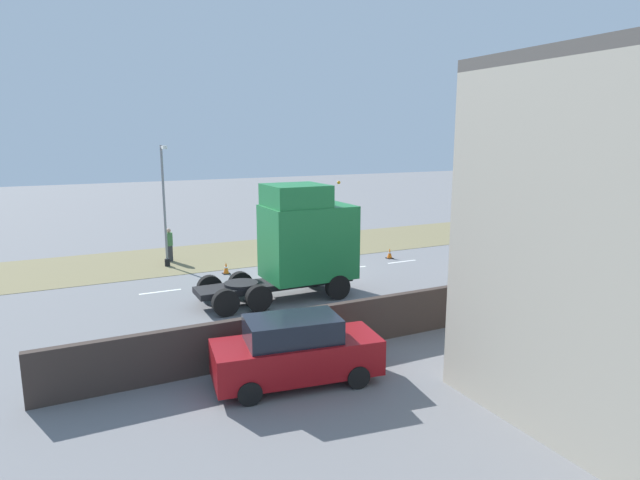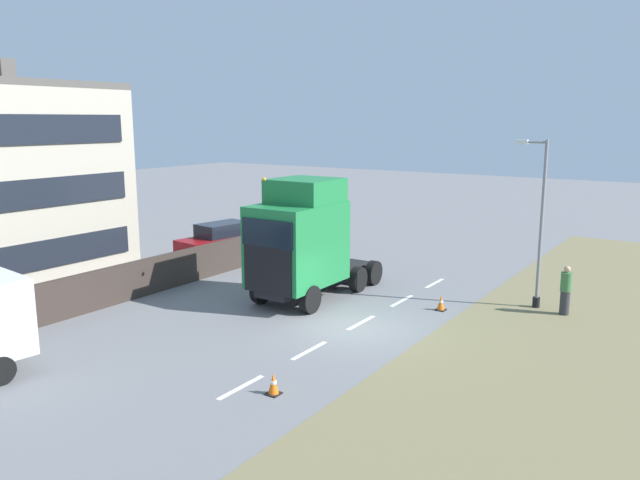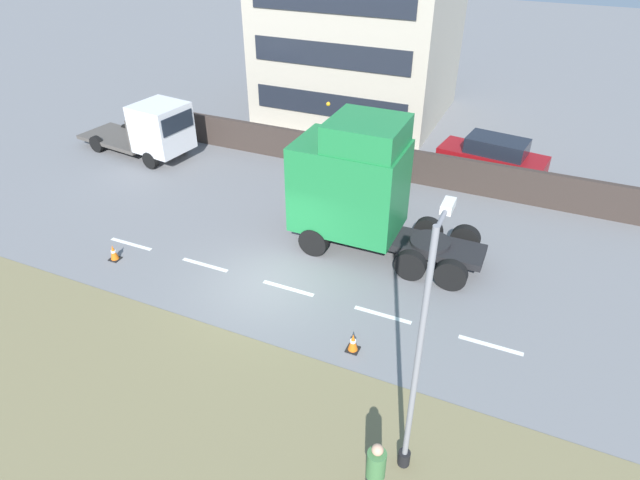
# 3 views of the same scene
# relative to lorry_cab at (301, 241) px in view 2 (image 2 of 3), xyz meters

# --- Properties ---
(ground_plane) EXTENTS (120.00, 120.00, 0.00)m
(ground_plane) POSITION_rel_lorry_cab_xyz_m (-3.27, 1.74, -2.38)
(ground_plane) COLOR slate
(ground_plane) RESTS_ON ground
(grass_verge) EXTENTS (7.00, 44.00, 0.01)m
(grass_verge) POSITION_rel_lorry_cab_xyz_m (-9.27, 1.74, -2.38)
(grass_verge) COLOR olive
(grass_verge) RESTS_ON ground
(lane_markings) EXTENTS (0.16, 14.60, 0.00)m
(lane_markings) POSITION_rel_lorry_cab_xyz_m (-3.27, 1.04, -2.38)
(lane_markings) COLOR white
(lane_markings) RESTS_ON ground
(boundary_wall) EXTENTS (0.25, 24.00, 1.48)m
(boundary_wall) POSITION_rel_lorry_cab_xyz_m (5.73, 1.74, -1.64)
(boundary_wall) COLOR #382D28
(boundary_wall) RESTS_ON ground
(lorry_cab) EXTENTS (2.62, 6.69, 4.90)m
(lorry_cab) POSITION_rel_lorry_cab_xyz_m (0.00, 0.00, 0.00)
(lorry_cab) COLOR black
(lorry_cab) RESTS_ON ground
(parked_car) EXTENTS (2.36, 4.75, 1.90)m
(parked_car) POSITION_rel_lorry_cab_xyz_m (7.45, -3.61, -1.45)
(parked_car) COLOR maroon
(parked_car) RESTS_ON ground
(lamp_post) EXTENTS (1.26, 0.27, 6.27)m
(lamp_post) POSITION_rel_lorry_cab_xyz_m (-7.77, -4.17, 0.59)
(lamp_post) COLOR black
(lamp_post) RESTS_ON ground
(pedestrian) EXTENTS (0.39, 0.39, 1.82)m
(pedestrian) POSITION_rel_lorry_cab_xyz_m (-8.96, -3.82, -1.48)
(pedestrian) COLOR #333338
(pedestrian) RESTS_ON ground
(traffic_cone_lead) EXTENTS (0.36, 0.36, 0.58)m
(traffic_cone_lead) POSITION_rel_lorry_cab_xyz_m (-5.01, -1.86, -2.10)
(traffic_cone_lead) COLOR black
(traffic_cone_lead) RESTS_ON ground
(traffic_cone_trailing) EXTENTS (0.36, 0.36, 0.58)m
(traffic_cone_trailing) POSITION_rel_lorry_cab_xyz_m (-4.25, 7.30, -2.10)
(traffic_cone_trailing) COLOR black
(traffic_cone_trailing) RESTS_ON ground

